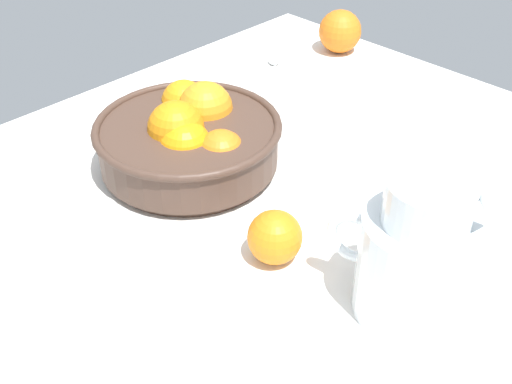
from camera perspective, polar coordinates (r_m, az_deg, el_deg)
The scene contains 6 objects.
ground_plane at distance 82.15cm, azimuth -1.96°, elevation -5.21°, with size 125.01×95.78×3.00cm, color white.
fruit_bowl at distance 92.45cm, azimuth -5.87°, elevation 4.72°, with size 26.76×26.76×10.99cm.
juice_pitcher at distance 70.59cm, azimuth 14.00°, elevation -6.23°, with size 12.67×17.22×17.76cm.
loose_orange_0 at distance 129.82cm, azimuth 7.47°, elevation 13.97°, with size 8.29×8.29×8.29cm, color orange.
loose_orange_1 at distance 76.66cm, azimuth 1.68°, elevation -4.03°, with size 6.67×6.67×6.67cm, color orange.
spoon at distance 122.32cm, azimuth 1.82°, elevation 10.91°, with size 10.25×12.51×1.00cm.
Camera 1 is at (-41.65, -45.20, 53.01)cm, focal length 45.03 mm.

